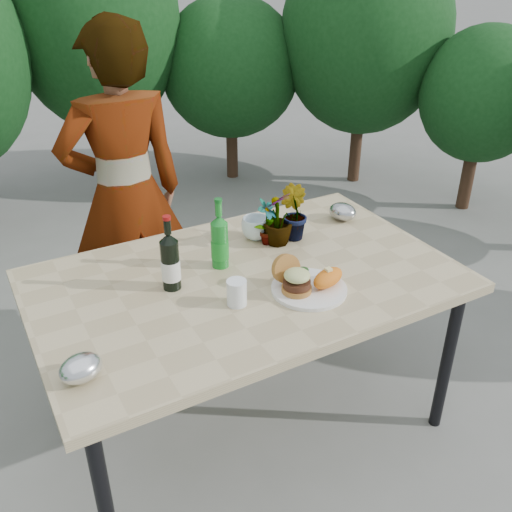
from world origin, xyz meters
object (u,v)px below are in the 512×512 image
person (125,196)px  dinner_plate (309,289)px  wine_bottle (170,262)px  patio_table (246,289)px

person → dinner_plate: bearing=109.5°
wine_bottle → dinner_plate: bearing=-8.4°
patio_table → dinner_plate: dinner_plate is taller
patio_table → wine_bottle: (-0.28, 0.06, 0.17)m
dinner_plate → wine_bottle: (-0.43, 0.27, 0.10)m
patio_table → person: size_ratio=0.98×
patio_table → wine_bottle: bearing=166.9°
patio_table → person: person is taller
dinner_plate → wine_bottle: bearing=148.4°
patio_table → dinner_plate: (0.16, -0.20, 0.06)m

